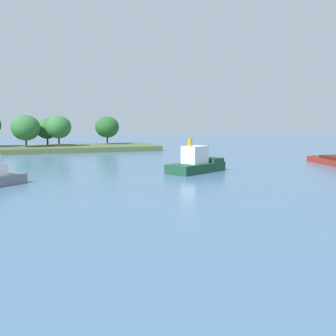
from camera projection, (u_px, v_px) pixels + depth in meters
treeline_island at (28, 137)px, 102.70m from camera, size 58.98×17.84×9.59m
tugboat at (197, 163)px, 62.59m from camera, size 10.59×8.29×5.17m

